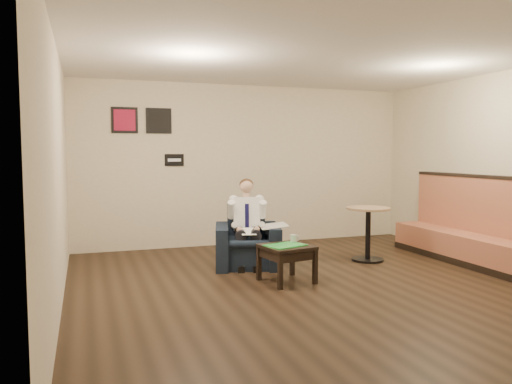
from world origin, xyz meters
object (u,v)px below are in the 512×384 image
object	(u,v)px
green_folder	(285,245)
cafe_table	(368,234)
seated_man	(248,226)
banquette	(461,219)
armchair	(247,236)
side_table	(287,264)
coffee_mug	(294,239)
smartphone	(283,242)

from	to	relation	value
green_folder	cafe_table	xyz separation A→B (m)	(1.66, 0.78, -0.07)
seated_man	banquette	bearing A→B (deg)	4.20
armchair	side_table	world-z (taller)	armchair
seated_man	side_table	bearing A→B (deg)	-61.30
side_table	coffee_mug	distance (m)	0.36
seated_man	armchair	bearing A→B (deg)	90.00
green_folder	banquette	size ratio (longest dim) A/B	0.19
green_folder	armchair	bearing A→B (deg)	99.04
green_folder	coffee_mug	xyz separation A→B (m)	(0.19, 0.18, 0.04)
side_table	cafe_table	size ratio (longest dim) A/B	0.71
cafe_table	armchair	bearing A→B (deg)	172.02
seated_man	coffee_mug	size ratio (longest dim) A/B	12.06
coffee_mug	seated_man	bearing A→B (deg)	117.32
seated_man	green_folder	size ratio (longest dim) A/B	2.55
seated_man	green_folder	distance (m)	0.95
armchair	coffee_mug	bearing A→B (deg)	-52.54
coffee_mug	green_folder	bearing A→B (deg)	-135.94
green_folder	smartphone	distance (m)	0.20
seated_man	cafe_table	bearing A→B (deg)	10.38
smartphone	banquette	bearing A→B (deg)	2.03
smartphone	cafe_table	bearing A→B (deg)	19.31
armchair	banquette	bearing A→B (deg)	2.19
coffee_mug	armchair	bearing A→B (deg)	112.57
banquette	coffee_mug	bearing A→B (deg)	-177.14
smartphone	armchair	bearing A→B (deg)	103.93
banquette	cafe_table	bearing A→B (deg)	161.08
smartphone	cafe_table	xyz separation A→B (m)	(1.61, 0.58, -0.07)
armchair	smartphone	distance (m)	0.86
green_folder	cafe_table	size ratio (longest dim) A/B	0.58
smartphone	side_table	bearing A→B (deg)	-97.35
seated_man	smartphone	distance (m)	0.77
green_folder	smartphone	bearing A→B (deg)	76.41
seated_man	cafe_table	size ratio (longest dim) A/B	1.48
coffee_mug	smartphone	size ratio (longest dim) A/B	0.68
side_table	cafe_table	world-z (taller)	cafe_table
smartphone	banquette	size ratio (longest dim) A/B	0.06
side_table	green_folder	bearing A→B (deg)	-135.94
seated_man	coffee_mug	distance (m)	0.84
banquette	cafe_table	size ratio (longest dim) A/B	3.08
green_folder	smartphone	size ratio (longest dim) A/B	3.21
seated_man	side_table	xyz separation A→B (m)	(0.22, -0.90, -0.36)
side_table	banquette	world-z (taller)	banquette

